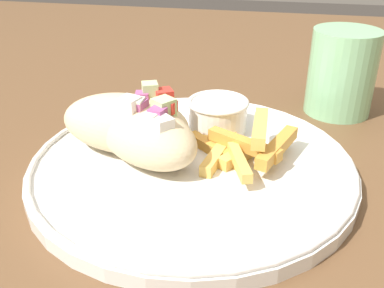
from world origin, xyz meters
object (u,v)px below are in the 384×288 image
Objects in this scene: plate at (192,166)px; fries_pile at (242,146)px; pita_sandwich_near at (145,133)px; water_glass at (341,76)px; pita_sandwich_far at (126,122)px; sauce_ramekin at (218,114)px.

fries_pile reaches higher than plate.
plate is 0.06m from pita_sandwich_near.
water_glass reaches higher than plate.
plate is at bearing -128.91° from water_glass.
pita_sandwich_near is 0.28m from water_glass.
plate is at bearing 39.82° from pita_sandwich_near.
pita_sandwich_far is (-0.07, 0.02, 0.03)m from plate.
water_glass is (0.20, 0.19, 0.01)m from pita_sandwich_near.
water_glass is (0.11, 0.17, 0.02)m from fries_pile.
plate is 0.05m from fries_pile.
pita_sandwich_far reaches higher than sauce_ramekin.
water_glass reaches higher than sauce_ramekin.
sauce_ramekin is at bearing 119.45° from fries_pile.
pita_sandwich_far is 0.28m from water_glass.
water_glass is at bearing 58.43° from fries_pile.
pita_sandwich_far is 0.10m from sauce_ramekin.
sauce_ramekin is at bearing 89.45° from pita_sandwich_near.
water_glass reaches higher than fries_pile.
sauce_ramekin is 0.64× the size of water_glass.
sauce_ramekin is (0.06, 0.08, -0.01)m from pita_sandwich_near.
pita_sandwich_far is at bearing -142.34° from water_glass.
plate is 2.73× the size of fries_pile.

